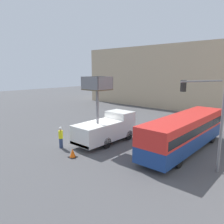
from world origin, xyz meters
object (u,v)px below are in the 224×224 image
at_px(traffic_cone_near_truck, 73,153).
at_px(road_worker_directing, 159,138).
at_px(city_bus, 185,130).
at_px(traffic_light_pole, 206,106).
at_px(utility_truck, 106,127).
at_px(road_worker_near_truck, 61,137).

bearing_deg(traffic_cone_near_truck, road_worker_directing, 56.48).
bearing_deg(city_bus, traffic_light_pole, -143.16).
relative_size(utility_truck, road_worker_directing, 3.23).
xyz_separation_m(city_bus, road_worker_directing, (-1.83, -1.19, -0.76)).
relative_size(traffic_light_pole, traffic_cone_near_truck, 9.09).
relative_size(traffic_light_pole, road_worker_directing, 3.22).
height_order(city_bus, traffic_light_pole, traffic_light_pole).
bearing_deg(traffic_cone_near_truck, utility_truck, 96.64).
xyz_separation_m(traffic_light_pole, traffic_cone_near_truck, (-8.02, -5.45, -3.93)).
bearing_deg(city_bus, utility_truck, 102.17).
distance_m(road_worker_near_truck, traffic_cone_near_truck, 2.62).
bearing_deg(traffic_light_pole, city_bus, 138.95).
bearing_deg(utility_truck, traffic_cone_near_truck, -83.36).
bearing_deg(road_worker_near_truck, traffic_light_pole, -118.84).
bearing_deg(traffic_light_pole, traffic_cone_near_truck, -145.83).
distance_m(city_bus, road_worker_directing, 2.31).
relative_size(utility_truck, city_bus, 0.54).
relative_size(city_bus, road_worker_near_truck, 6.09).
bearing_deg(city_bus, road_worker_near_truck, 116.37).
xyz_separation_m(utility_truck, city_bus, (6.40, 2.89, 0.27)).
height_order(utility_truck, traffic_light_pole, traffic_light_pole).
relative_size(utility_truck, traffic_light_pole, 1.00).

